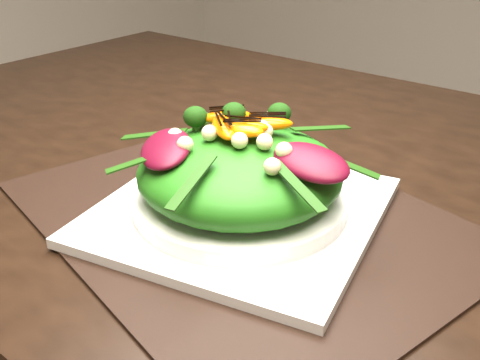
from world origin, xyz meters
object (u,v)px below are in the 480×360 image
Objects in this scene: placemat at (240,216)px; dining_table at (311,179)px; lettuce_mound at (240,171)px; salad_bowl at (240,199)px; plate_base at (240,210)px; orange_segment at (242,121)px.

dining_table is at bearing 93.50° from placemat.
salad_bowl is at bearing 0.00° from lettuce_mound.
plate_base is 0.10m from orange_segment.
lettuce_mound reaches higher than placemat.
dining_table reaches higher than placemat.
salad_bowl is (-0.00, 0.00, 0.02)m from placemat.
dining_table is 0.18m from lettuce_mound.
plate_base is (-0.00, 0.00, 0.01)m from placemat.
placemat is at bearing -45.00° from lettuce_mound.
dining_table reaches higher than orange_segment.
lettuce_mound is (-0.00, 0.00, 0.06)m from placemat.
orange_segment reaches higher than plate_base.
plate_base is at bearing -90.00° from salad_bowl.
salad_bowl is 0.09m from orange_segment.
orange_segment is at bearing 125.32° from plate_base.
plate_base is 5.32× the size of orange_segment.
orange_segment is (-0.01, -0.13, 0.12)m from dining_table.
placemat is at bearing -45.00° from salad_bowl.
placemat is at bearing -54.68° from orange_segment.
orange_segment is at bearing -95.73° from dining_table.
plate_base is at bearing -86.50° from dining_table.
dining_table reaches higher than plate_base.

